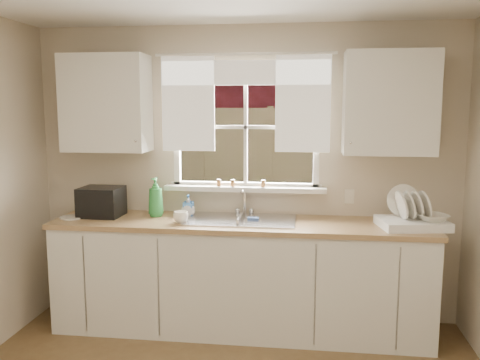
# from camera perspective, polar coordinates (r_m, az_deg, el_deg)

# --- Properties ---
(room_walls) EXTENTS (3.62, 4.02, 2.50)m
(room_walls) POSITION_cam_1_polar(r_m,az_deg,el_deg) (2.35, -5.46, -6.35)
(room_walls) COLOR beige
(room_walls) RESTS_ON ground
(window) EXTENTS (1.38, 0.16, 1.06)m
(window) POSITION_cam_1_polar(r_m,az_deg,el_deg) (4.32, 0.60, 3.76)
(window) COLOR white
(window) RESTS_ON room_walls
(curtains) EXTENTS (1.50, 0.03, 0.81)m
(curtains) POSITION_cam_1_polar(r_m,az_deg,el_deg) (4.26, 0.53, 9.72)
(curtains) COLOR white
(curtains) RESTS_ON room_walls
(base_cabinets) EXTENTS (3.00, 0.62, 0.87)m
(base_cabinets) POSITION_cam_1_polar(r_m,az_deg,el_deg) (4.23, 0.05, -10.93)
(base_cabinets) COLOR silver
(base_cabinets) RESTS_ON ground
(countertop) EXTENTS (3.04, 0.65, 0.04)m
(countertop) POSITION_cam_1_polar(r_m,az_deg,el_deg) (4.10, 0.05, -4.92)
(countertop) COLOR #A17D50
(countertop) RESTS_ON base_cabinets
(upper_cabinet_left) EXTENTS (0.70, 0.33, 0.80)m
(upper_cabinet_left) POSITION_cam_1_polar(r_m,az_deg,el_deg) (4.43, -14.78, 8.32)
(upper_cabinet_left) COLOR silver
(upper_cabinet_left) RESTS_ON room_walls
(upper_cabinet_right) EXTENTS (0.70, 0.33, 0.80)m
(upper_cabinet_right) POSITION_cam_1_polar(r_m,az_deg,el_deg) (4.15, 16.44, 8.27)
(upper_cabinet_right) COLOR silver
(upper_cabinet_right) RESTS_ON room_walls
(wall_outlet) EXTENTS (0.08, 0.01, 0.12)m
(wall_outlet) POSITION_cam_1_polar(r_m,az_deg,el_deg) (4.34, 12.18, -1.80)
(wall_outlet) COLOR beige
(wall_outlet) RESTS_ON room_walls
(sill_jars) EXTENTS (0.42, 0.04, 0.06)m
(sill_jars) POSITION_cam_1_polar(r_m,az_deg,el_deg) (4.31, -0.20, -0.35)
(sill_jars) COLOR brown
(sill_jars) RESTS_ON window
(backyard) EXTENTS (20.00, 10.00, 6.13)m
(backyard) POSITION_cam_1_polar(r_m,az_deg,el_deg) (10.82, 8.05, 16.93)
(backyard) COLOR #335421
(backyard) RESTS_ON ground
(sink) EXTENTS (0.88, 0.52, 0.40)m
(sink) POSITION_cam_1_polar(r_m,az_deg,el_deg) (4.14, 0.11, -5.52)
(sink) COLOR #B7B7BC
(sink) RESTS_ON countertop
(dish_rack) EXTENTS (0.55, 0.45, 0.31)m
(dish_rack) POSITION_cam_1_polar(r_m,az_deg,el_deg) (4.09, 18.74, -4.14)
(dish_rack) COLOR white
(dish_rack) RESTS_ON countertop
(bowl) EXTENTS (0.29, 0.29, 0.05)m
(bowl) POSITION_cam_1_polar(r_m,az_deg,el_deg) (4.07, 20.80, -3.97)
(bowl) COLOR white
(bowl) RESTS_ON dish_rack
(soap_bottle_a) EXTENTS (0.15, 0.15, 0.33)m
(soap_bottle_a) POSITION_cam_1_polar(r_m,az_deg,el_deg) (4.31, -9.45, -1.89)
(soap_bottle_a) COLOR green
(soap_bottle_a) RESTS_ON countertop
(soap_bottle_b) EXTENTS (0.08, 0.08, 0.18)m
(soap_bottle_b) POSITION_cam_1_polar(r_m,az_deg,el_deg) (4.29, -5.82, -2.87)
(soap_bottle_b) COLOR #326EBE
(soap_bottle_b) RESTS_ON countertop
(soap_bottle_c) EXTENTS (0.14, 0.14, 0.15)m
(soap_bottle_c) POSITION_cam_1_polar(r_m,az_deg,el_deg) (4.29, -5.84, -3.09)
(soap_bottle_c) COLOR beige
(soap_bottle_c) RESTS_ON countertop
(saucer) EXTENTS (0.19, 0.19, 0.01)m
(saucer) POSITION_cam_1_polar(r_m,az_deg,el_deg) (4.43, -18.36, -4.00)
(saucer) COLOR beige
(saucer) RESTS_ON countertop
(cup) EXTENTS (0.16, 0.16, 0.09)m
(cup) POSITION_cam_1_polar(r_m,az_deg,el_deg) (4.05, -6.66, -4.18)
(cup) COLOR white
(cup) RESTS_ON countertop
(black_appliance) EXTENTS (0.34, 0.30, 0.25)m
(black_appliance) POSITION_cam_1_polar(r_m,az_deg,el_deg) (4.42, -15.29, -2.36)
(black_appliance) COLOR black
(black_appliance) RESTS_ON countertop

